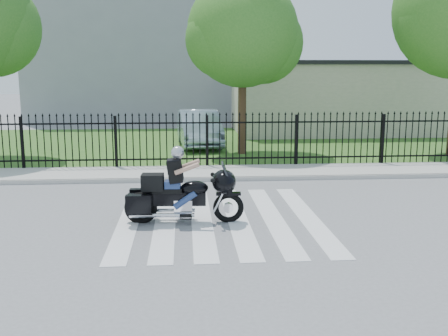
{
  "coord_description": "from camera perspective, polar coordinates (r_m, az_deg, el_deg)",
  "views": [
    {
      "loc": [
        -0.76,
        -11.26,
        3.31
      ],
      "look_at": [
        0.17,
        0.84,
        1.0
      ],
      "focal_mm": 42.0,
      "sensor_mm": 36.0,
      "label": 1
    }
  ],
  "objects": [
    {
      "name": "building_low",
      "position": [
        28.38,
        11.58,
        7.4
      ],
      "size": [
        10.0,
        6.0,
        3.5
      ],
      "primitive_type": "cube",
      "color": "beige",
      "rests_on": "ground"
    },
    {
      "name": "building_tall",
      "position": [
        37.42,
        -8.08,
        14.79
      ],
      "size": [
        15.0,
        10.0,
        12.0
      ],
      "primitive_type": "cube",
      "color": "#919499",
      "rests_on": "ground"
    },
    {
      "name": "ground",
      "position": [
        11.76,
        -0.51,
        -5.57
      ],
      "size": [
        120.0,
        120.0,
        0.0
      ],
      "primitive_type": "plane",
      "color": "slate",
      "rests_on": "ground"
    },
    {
      "name": "grass_strip",
      "position": [
        23.5,
        -2.5,
        2.69
      ],
      "size": [
        40.0,
        12.0,
        0.02
      ],
      "primitive_type": "cube",
      "color": "#2A5D1F",
      "rests_on": "ground"
    },
    {
      "name": "sidewalk",
      "position": [
        16.6,
        -1.68,
        -0.52
      ],
      "size": [
        40.0,
        2.0,
        0.12
      ],
      "primitive_type": "cube",
      "color": "#ADAAA3",
      "rests_on": "ground"
    },
    {
      "name": "crosswalk",
      "position": [
        11.76,
        -0.51,
        -5.54
      ],
      "size": [
        5.0,
        5.5,
        0.01
      ],
      "primitive_type": null,
      "color": "silver",
      "rests_on": "ground"
    },
    {
      "name": "curb",
      "position": [
        15.62,
        -1.5,
        -1.24
      ],
      "size": [
        40.0,
        0.12,
        0.12
      ],
      "primitive_type": "cube",
      "color": "#ADAAA3",
      "rests_on": "ground"
    },
    {
      "name": "parked_car",
      "position": [
        22.61,
        -2.74,
        4.36
      ],
      "size": [
        1.97,
        4.77,
        1.54
      ],
      "primitive_type": "imported",
      "rotation": [
        0.0,
        0.0,
        0.07
      ],
      "color": "#93AAB9",
      "rests_on": "grass_strip"
    },
    {
      "name": "tree_mid",
      "position": [
        20.43,
        2.04,
        14.57
      ],
      "size": [
        4.2,
        4.2,
        6.78
      ],
      "color": "#382316",
      "rests_on": "ground"
    },
    {
      "name": "iron_fence",
      "position": [
        17.44,
        -1.85,
        2.84
      ],
      "size": [
        26.0,
        0.04,
        1.8
      ],
      "color": "black",
      "rests_on": "ground"
    },
    {
      "name": "motorcycle_rider",
      "position": [
        11.37,
        -4.74,
        -2.49
      ],
      "size": [
        2.61,
        0.86,
        1.72
      ],
      "rotation": [
        0.0,
        0.0,
        -0.05
      ],
      "color": "black",
      "rests_on": "ground"
    },
    {
      "name": "building_low_roof",
      "position": [
        28.34,
        11.72,
        11.14
      ],
      "size": [
        10.2,
        6.2,
        0.2
      ],
      "primitive_type": "cube",
      "color": "black",
      "rests_on": "building_low"
    }
  ]
}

